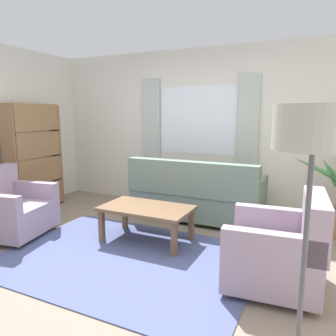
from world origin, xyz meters
TOP-DOWN VIEW (x-y plane):
  - ground_plane at (0.00, 0.00)m, footprint 6.24×6.24m
  - wall_back at (0.00, 2.26)m, footprint 5.32×0.12m
  - window_with_curtains at (0.00, 2.18)m, footprint 1.98×0.07m
  - area_rug at (0.00, 0.00)m, footprint 2.72×1.96m
  - couch at (0.24, 1.54)m, footprint 1.90×0.82m
  - armchair_left at (-1.73, -0.06)m, footprint 0.96×0.98m
  - armchair_right at (1.57, 0.13)m, footprint 0.88×0.90m
  - coffee_table at (-0.04, 0.54)m, footprint 1.10×0.64m
  - bookshelf at (-2.35, 1.00)m, footprint 0.30×0.94m
  - standing_lamp at (1.79, -0.90)m, footprint 0.42×0.42m

SIDE VIEW (x-z plane):
  - ground_plane at x=0.00m, z-range 0.00..0.00m
  - area_rug at x=0.00m, z-range 0.00..0.01m
  - armchair_left at x=-1.73m, z-range -0.09..0.79m
  - armchair_right at x=1.57m, z-range -0.09..0.79m
  - couch at x=0.24m, z-range -0.09..0.83m
  - coffee_table at x=-0.04m, z-range 0.16..0.60m
  - bookshelf at x=-2.35m, z-range -0.07..1.65m
  - wall_back at x=0.00m, z-range 0.00..2.60m
  - standing_lamp at x=1.79m, z-range 0.60..2.22m
  - window_with_curtains at x=0.00m, z-range 0.75..2.15m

